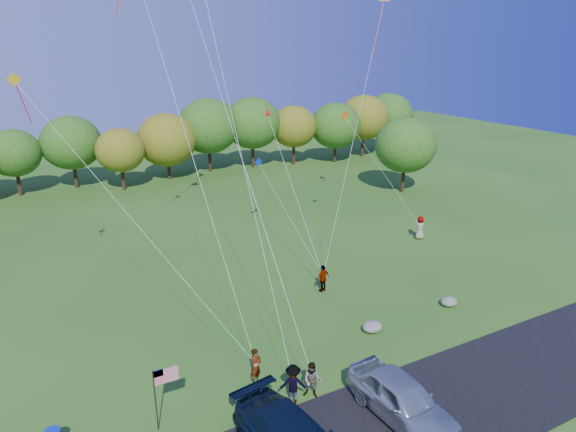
# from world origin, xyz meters

# --- Properties ---
(ground) EXTENTS (140.00, 140.00, 0.00)m
(ground) POSITION_xyz_m (0.00, 0.00, 0.00)
(ground) COLOR #255718
(ground) RESTS_ON ground
(treeline) EXTENTS (75.86, 28.06, 8.21)m
(treeline) POSITION_xyz_m (0.06, 36.01, 4.67)
(treeline) COLOR #3C2615
(treeline) RESTS_ON ground
(minivan_silver) EXTENTS (2.33, 5.26, 1.76)m
(minivan_silver) POSITION_xyz_m (2.12, -3.64, 0.94)
(minivan_silver) COLOR #ACB4B8
(minivan_silver) RESTS_ON asphalt_lane
(flyer_a) EXTENTS (0.76, 0.69, 1.74)m
(flyer_a) POSITION_xyz_m (-2.05, 1.17, 0.87)
(flyer_a) COLOR #4C4C59
(flyer_a) RESTS_ON ground
(flyer_b) EXTENTS (1.01, 1.00, 1.65)m
(flyer_b) POSITION_xyz_m (-0.34, -0.80, 0.83)
(flyer_b) COLOR #4C4C59
(flyer_b) RESTS_ON ground
(flyer_c) EXTENTS (1.32, 1.11, 1.77)m
(flyer_c) POSITION_xyz_m (-1.22, -0.69, 0.89)
(flyer_c) COLOR #4C4C59
(flyer_c) RESTS_ON ground
(flyer_d) EXTENTS (1.08, 0.68, 1.72)m
(flyer_d) POSITION_xyz_m (5.30, 7.31, 0.86)
(flyer_d) COLOR #4C4C59
(flyer_d) RESTS_ON ground
(flyer_e) EXTENTS (1.04, 0.85, 1.83)m
(flyer_e) POSITION_xyz_m (16.50, 11.18, 0.91)
(flyer_e) COLOR #4C4C59
(flyer_e) RESTS_ON ground
(flag_assembly) EXTENTS (1.00, 0.65, 2.71)m
(flag_assembly) POSITION_xyz_m (-6.36, 0.39, 2.05)
(flag_assembly) COLOR black
(flag_assembly) RESTS_ON ground
(boulder_near) EXTENTS (1.12, 0.88, 0.56)m
(boulder_near) POSITION_xyz_m (5.13, 2.16, 0.28)
(boulder_near) COLOR gray
(boulder_near) RESTS_ON ground
(boulder_far) EXTENTS (1.01, 0.84, 0.52)m
(boulder_far) POSITION_xyz_m (10.71, 2.30, 0.26)
(boulder_far) COLOR gray
(boulder_far) RESTS_ON ground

